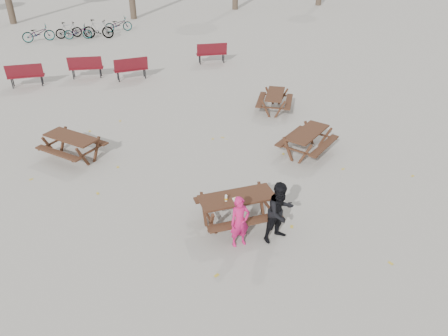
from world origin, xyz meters
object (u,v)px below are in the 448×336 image
object	(u,v)px
soda_bottle	(226,198)
picnic_table_east	(307,143)
main_picnic_table	(237,203)
food_tray	(237,199)
adult	(280,212)
picnic_table_far	(275,102)
picnic_table_north	(73,147)
child	(240,222)

from	to	relation	value
soda_bottle	picnic_table_east	distance (m)	4.57
main_picnic_table	food_tray	size ratio (longest dim) A/B	10.00
soda_bottle	adult	xyz separation A→B (m)	(1.03, -0.77, -0.09)
food_tray	adult	distance (m)	1.07
food_tray	picnic_table_far	size ratio (longest dim) A/B	0.11
adult	picnic_table_north	world-z (taller)	adult
main_picnic_table	adult	world-z (taller)	adult
soda_bottle	child	size ratio (longest dim) A/B	0.13
adult	picnic_table_north	bearing A→B (deg)	112.57
picnic_table_east	main_picnic_table	bearing A→B (deg)	-176.96
main_picnic_table	child	world-z (taller)	child
main_picnic_table	food_tray	world-z (taller)	food_tray
adult	main_picnic_table	bearing A→B (deg)	114.11
child	picnic_table_north	size ratio (longest dim) A/B	0.75
soda_bottle	child	bearing A→B (deg)	-82.21
soda_bottle	picnic_table_north	size ratio (longest dim) A/B	0.10
food_tray	soda_bottle	distance (m)	0.25
food_tray	picnic_table_east	xyz separation A→B (m)	(3.36, 2.81, -0.42)
food_tray	child	bearing A→B (deg)	-103.28
soda_bottle	child	distance (m)	0.72
main_picnic_table	adult	bearing A→B (deg)	-49.93
main_picnic_table	picnic_table_east	bearing A→B (deg)	39.21
food_tray	picnic_table_north	bearing A→B (deg)	127.05
child	picnic_table_north	distance (m)	6.46
soda_bottle	child	xyz separation A→B (m)	(0.09, -0.68, -0.21)
adult	picnic_table_east	world-z (taller)	adult
picnic_table_east	picnic_table_far	bearing A→B (deg)	46.66
picnic_table_far	adult	bearing A→B (deg)	-173.42
soda_bottle	picnic_table_north	distance (m)	5.85
picnic_table_far	main_picnic_table	bearing A→B (deg)	178.58
main_picnic_table	soda_bottle	world-z (taller)	soda_bottle
soda_bottle	adult	bearing A→B (deg)	-36.83
food_tray	picnic_table_far	bearing A→B (deg)	58.86
picnic_table_far	child	bearing A→B (deg)	-179.86
main_picnic_table	adult	distance (m)	1.13
picnic_table_far	soda_bottle	bearing A→B (deg)	176.91
soda_bottle	picnic_table_far	xyz separation A→B (m)	(4.04, 6.24, -0.51)
soda_bottle	picnic_table_far	world-z (taller)	soda_bottle
food_tray	child	distance (m)	0.68
adult	picnic_table_far	distance (m)	7.64
soda_bottle	picnic_table_far	bearing A→B (deg)	57.09
adult	picnic_table_far	world-z (taller)	adult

